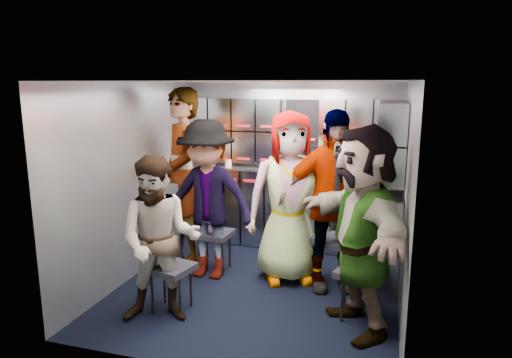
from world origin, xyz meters
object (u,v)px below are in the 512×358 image
(jump_seat_center, at_px, (292,242))
(jump_seat_mid_right, at_px, (332,242))
(attendant_arc_b, at_px, (207,200))
(jump_seat_near_right, at_px, (360,275))
(attendant_arc_c, at_px, (289,197))
(attendant_arc_d, at_px, (332,201))
(attendant_standing, at_px, (183,177))
(attendant_arc_a, at_px, (160,240))
(jump_seat_mid_left, at_px, (214,236))
(jump_seat_near_left, at_px, (171,270))
(attendant_arc_e, at_px, (362,230))

(jump_seat_center, xyz_separation_m, jump_seat_mid_right, (0.45, -0.08, 0.08))
(jump_seat_center, bearing_deg, attendant_arc_b, -157.73)
(jump_seat_near_right, distance_m, attendant_arc_c, 1.15)
(attendant_arc_b, distance_m, attendant_arc_d, 1.32)
(jump_seat_center, distance_m, attendant_standing, 1.46)
(jump_seat_mid_right, height_order, attendant_standing, attendant_standing)
(jump_seat_mid_right, distance_m, attendant_arc_d, 0.53)
(jump_seat_center, xyz_separation_m, attendant_arc_b, (-0.86, -0.35, 0.51))
(attendant_arc_a, bearing_deg, attendant_arc_c, 35.77)
(jump_seat_mid_left, bearing_deg, attendant_arc_b, -90.00)
(jump_seat_near_left, height_order, jump_seat_mid_left, jump_seat_mid_left)
(jump_seat_center, bearing_deg, attendant_arc_c, -90.00)
(attendant_arc_b, distance_m, attendant_arc_c, 0.88)
(attendant_arc_a, xyz_separation_m, attendant_arc_d, (1.34, 1.10, 0.18))
(jump_seat_center, height_order, attendant_arc_e, attendant_arc_e)
(jump_seat_near_left, xyz_separation_m, attendant_arc_a, (-0.00, -0.18, 0.35))
(jump_seat_mid_right, bearing_deg, attendant_arc_b, -168.20)
(jump_seat_near_left, height_order, jump_seat_mid_right, jump_seat_mid_right)
(jump_seat_near_right, distance_m, attendant_standing, 2.34)
(jump_seat_near_right, distance_m, attendant_arc_e, 0.51)
(attendant_arc_a, height_order, attendant_arc_c, attendant_arc_c)
(jump_seat_mid_left, bearing_deg, attendant_arc_d, -3.72)
(jump_seat_mid_left, xyz_separation_m, attendant_arc_a, (-0.03, -1.19, 0.34))
(jump_seat_near_right, relative_size, attendant_arc_b, 0.28)
(jump_seat_mid_right, relative_size, attendant_arc_d, 0.28)
(attendant_arc_c, bearing_deg, jump_seat_center, 67.70)
(jump_seat_near_left, xyz_separation_m, attendant_arc_e, (1.69, 0.17, 0.49))
(attendant_arc_a, relative_size, attendant_arc_d, 0.81)
(attendant_arc_b, bearing_deg, jump_seat_mid_left, 90.94)
(attendant_arc_a, distance_m, attendant_arc_c, 1.49)
(attendant_arc_b, relative_size, attendant_arc_d, 0.93)
(jump_seat_near_right, height_order, attendant_arc_e, attendant_arc_e)
(jump_seat_mid_right, relative_size, attendant_arc_e, 0.30)
(jump_seat_near_right, height_order, attendant_arc_b, attendant_arc_b)
(attendant_standing, height_order, attendant_arc_d, attendant_standing)
(jump_seat_near_right, xyz_separation_m, attendant_arc_d, (-0.35, 0.57, 0.52))
(jump_seat_mid_left, distance_m, attendant_arc_c, 1.00)
(jump_seat_near_right, bearing_deg, jump_seat_near_left, -168.17)
(jump_seat_center, relative_size, attendant_arc_b, 0.23)
(jump_seat_near_right, bearing_deg, jump_seat_mid_left, 158.43)
(attendant_arc_b, height_order, attendant_arc_c, attendant_arc_c)
(jump_seat_center, relative_size, attendant_standing, 0.20)
(jump_seat_near_right, bearing_deg, attendant_arc_a, -162.46)
(jump_seat_center, relative_size, attendant_arc_d, 0.22)
(jump_seat_mid_left, height_order, jump_seat_center, jump_seat_mid_left)
(jump_seat_mid_left, distance_m, jump_seat_center, 0.88)
(jump_seat_near_left, xyz_separation_m, jump_seat_center, (0.89, 1.18, -0.04))
(jump_seat_near_left, distance_m, attendant_arc_d, 1.71)
(jump_seat_near_left, xyz_separation_m, attendant_arc_d, (1.34, 0.92, 0.53))
(jump_seat_center, xyz_separation_m, attendant_arc_c, (-0.00, -0.18, 0.56))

